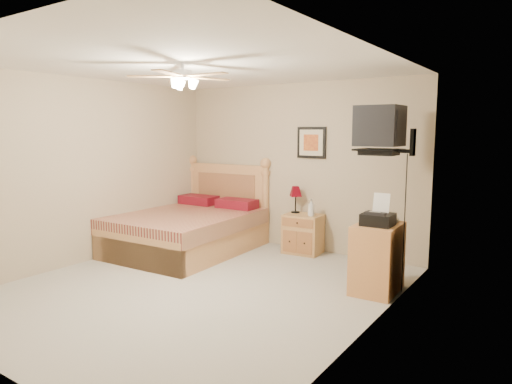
# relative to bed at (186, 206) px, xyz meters

# --- Properties ---
(floor) EXTENTS (4.50, 4.50, 0.00)m
(floor) POSITION_rel_bed_xyz_m (1.22, -1.12, -0.69)
(floor) COLOR #A39F93
(floor) RESTS_ON ground
(ceiling) EXTENTS (4.00, 4.50, 0.04)m
(ceiling) POSITION_rel_bed_xyz_m (1.22, -1.12, 1.81)
(ceiling) COLOR white
(ceiling) RESTS_ON ground
(wall_back) EXTENTS (4.00, 0.04, 2.50)m
(wall_back) POSITION_rel_bed_xyz_m (1.22, 1.13, 0.56)
(wall_back) COLOR tan
(wall_back) RESTS_ON ground
(wall_left) EXTENTS (0.04, 4.50, 2.50)m
(wall_left) POSITION_rel_bed_xyz_m (-0.78, -1.12, 0.56)
(wall_left) COLOR tan
(wall_left) RESTS_ON ground
(wall_right) EXTENTS (0.04, 4.50, 2.50)m
(wall_right) POSITION_rel_bed_xyz_m (3.22, -1.12, 0.56)
(wall_right) COLOR tan
(wall_right) RESTS_ON ground
(bed) EXTENTS (1.72, 2.20, 1.37)m
(bed) POSITION_rel_bed_xyz_m (0.00, 0.00, 0.00)
(bed) COLOR tan
(bed) RESTS_ON ground
(nightstand) EXTENTS (0.56, 0.44, 0.58)m
(nightstand) POSITION_rel_bed_xyz_m (1.49, 0.88, -0.40)
(nightstand) COLOR olive
(nightstand) RESTS_ON ground
(table_lamp) EXTENTS (0.22, 0.22, 0.40)m
(table_lamp) POSITION_rel_bed_xyz_m (1.32, 0.96, 0.09)
(table_lamp) COLOR #5B020F
(table_lamp) RESTS_ON nightstand
(lotion_bottle) EXTENTS (0.12, 0.12, 0.25)m
(lotion_bottle) POSITION_rel_bed_xyz_m (1.64, 0.84, 0.01)
(lotion_bottle) COLOR silver
(lotion_bottle) RESTS_ON nightstand
(framed_picture) EXTENTS (0.46, 0.04, 0.46)m
(framed_picture) POSITION_rel_bed_xyz_m (1.49, 1.11, 0.93)
(framed_picture) COLOR black
(framed_picture) RESTS_ON wall_back
(dresser) EXTENTS (0.48, 0.67, 0.77)m
(dresser) POSITION_rel_bed_xyz_m (2.95, -0.08, -0.30)
(dresser) COLOR #C47E49
(dresser) RESTS_ON ground
(fax_machine) EXTENTS (0.33, 0.35, 0.34)m
(fax_machine) POSITION_rel_bed_xyz_m (2.97, -0.15, 0.26)
(fax_machine) COLOR black
(fax_machine) RESTS_ON dresser
(magazine_lower) EXTENTS (0.26, 0.30, 0.02)m
(magazine_lower) POSITION_rel_bed_xyz_m (2.91, 0.14, 0.10)
(magazine_lower) COLOR #AC9E8A
(magazine_lower) RESTS_ON dresser
(magazine_upper) EXTENTS (0.27, 0.31, 0.02)m
(magazine_upper) POSITION_rel_bed_xyz_m (2.90, 0.13, 0.12)
(magazine_upper) COLOR gray
(magazine_upper) RESTS_ON magazine_lower
(wall_tv) EXTENTS (0.56, 0.46, 0.58)m
(wall_tv) POSITION_rel_bed_xyz_m (2.97, 0.22, 1.12)
(wall_tv) COLOR black
(wall_tv) RESTS_ON wall_right
(ceiling_fan) EXTENTS (1.14, 1.14, 0.28)m
(ceiling_fan) POSITION_rel_bed_xyz_m (1.22, -1.32, 1.67)
(ceiling_fan) COLOR white
(ceiling_fan) RESTS_ON ceiling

